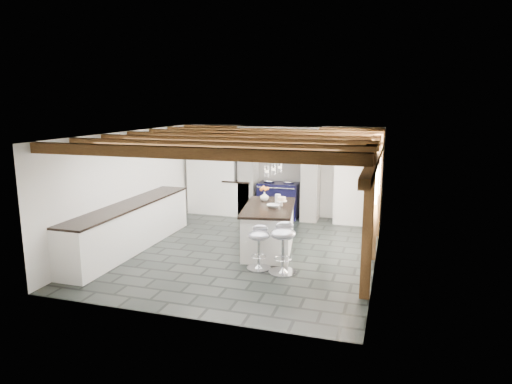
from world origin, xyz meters
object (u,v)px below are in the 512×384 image
(bar_stool_near, at_px, (283,242))
(range_cooker, at_px, (279,199))
(kitchen_island, at_px, (269,228))
(bar_stool_far, at_px, (259,242))

(bar_stool_near, bearing_deg, range_cooker, 85.45)
(range_cooker, distance_m, bar_stool_near, 3.81)
(kitchen_island, xyz_separation_m, bar_stool_far, (0.11, -1.04, 0.03))
(kitchen_island, height_order, bar_stool_near, kitchen_island)
(range_cooker, xyz_separation_m, bar_stool_near, (1.01, -3.68, 0.09))
(range_cooker, relative_size, bar_stool_near, 1.11)
(range_cooker, bearing_deg, bar_stool_near, -74.71)
(bar_stool_far, bearing_deg, kitchen_island, 86.01)
(kitchen_island, relative_size, bar_stool_far, 2.46)
(range_cooker, bearing_deg, kitchen_island, -80.01)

